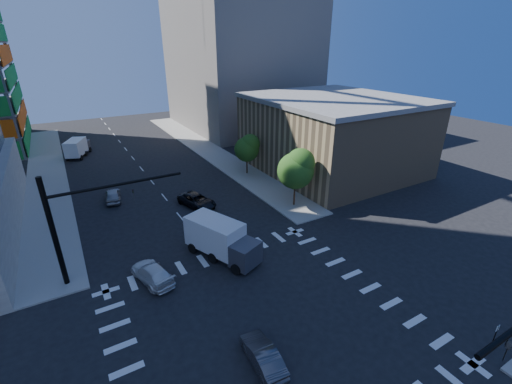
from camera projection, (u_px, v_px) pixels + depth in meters
ground at (266, 323)px, 23.43m from camera, size 160.00×160.00×0.00m
road_markings at (266, 323)px, 23.43m from camera, size 20.00×20.00×0.01m
sidewalk_ne at (208, 150)px, 60.79m from camera, size 5.00×60.00×0.15m
sidewalk_nw at (47, 175)px, 49.29m from camera, size 5.00×60.00×0.15m
commercial_building at (332, 134)px, 50.19m from camera, size 20.50×22.50×10.60m
bg_building_ne at (239, 60)px, 73.72m from camera, size 24.00×30.00×28.00m
signal_mast_nw at (74, 219)px, 25.71m from camera, size 10.20×0.40×9.00m
tree_south at (297, 168)px, 38.35m from camera, size 4.16×4.16×6.82m
tree_north at (248, 148)px, 48.26m from camera, size 3.54×3.52×5.78m
no_parking_sign at (495, 336)px, 20.67m from camera, size 0.30×0.06×2.20m
car_nb_far at (197, 201)px, 39.83m from camera, size 3.76×5.67×1.45m
car_sb_near at (152, 273)px, 27.40m from camera, size 3.01×5.13×1.40m
car_sb_mid at (113, 195)px, 41.25m from camera, size 2.35×4.49×1.46m
car_sb_cross at (263, 355)px, 20.25m from camera, size 1.67×4.10×1.32m
box_truck_near at (224, 243)px, 30.03m from camera, size 5.00×7.02×3.39m
box_truck_far at (78, 148)px, 57.28m from camera, size 4.43×6.17×2.98m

